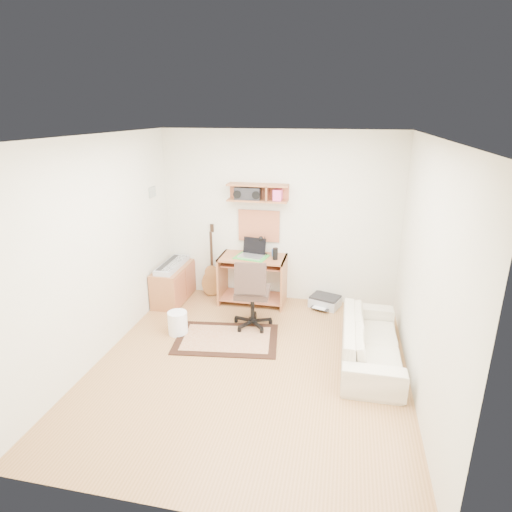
% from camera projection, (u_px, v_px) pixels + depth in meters
% --- Properties ---
extents(floor, '(3.60, 4.00, 0.01)m').
position_uv_depth(floor, '(250.00, 366.00, 5.03)').
color(floor, '#A97846').
rests_on(floor, ground).
extents(ceiling, '(3.60, 4.00, 0.01)m').
position_uv_depth(ceiling, '(249.00, 136.00, 4.19)').
color(ceiling, white).
rests_on(ceiling, ground).
extents(back_wall, '(3.60, 0.01, 2.60)m').
position_uv_depth(back_wall, '(279.00, 218.00, 6.47)').
color(back_wall, beige).
rests_on(back_wall, ground).
extents(left_wall, '(0.01, 4.00, 2.60)m').
position_uv_depth(left_wall, '(98.00, 251.00, 4.96)').
color(left_wall, beige).
rests_on(left_wall, ground).
extents(right_wall, '(0.01, 4.00, 2.60)m').
position_uv_depth(right_wall, '(426.00, 274.00, 4.26)').
color(right_wall, beige).
rests_on(right_wall, ground).
extents(wall_shelf, '(0.90, 0.25, 0.26)m').
position_uv_depth(wall_shelf, '(258.00, 193.00, 6.28)').
color(wall_shelf, '#A36239').
rests_on(wall_shelf, back_wall).
extents(cork_board, '(0.64, 0.03, 0.49)m').
position_uv_depth(cork_board, '(259.00, 226.00, 6.54)').
color(cork_board, '#A58352').
rests_on(cork_board, back_wall).
extents(wall_photo, '(0.02, 0.20, 0.15)m').
position_uv_depth(wall_photo, '(152.00, 192.00, 6.21)').
color(wall_photo, '#4C8CBF').
rests_on(wall_photo, left_wall).
extents(desk, '(1.00, 0.55, 0.75)m').
position_uv_depth(desk, '(253.00, 280.00, 6.57)').
color(desk, '#A36239').
rests_on(desk, floor).
extents(laptop, '(0.42, 0.42, 0.28)m').
position_uv_depth(laptop, '(251.00, 248.00, 6.39)').
color(laptop, silver).
rests_on(laptop, desk).
extents(speaker, '(0.08, 0.08, 0.18)m').
position_uv_depth(speaker, '(275.00, 254.00, 6.31)').
color(speaker, black).
rests_on(speaker, desk).
extents(desk_lamp, '(0.10, 0.10, 0.30)m').
position_uv_depth(desk_lamp, '(265.00, 245.00, 6.50)').
color(desk_lamp, black).
rests_on(desk_lamp, desk).
extents(pencil_cup, '(0.07, 0.07, 0.11)m').
position_uv_depth(pencil_cup, '(274.00, 253.00, 6.47)').
color(pencil_cup, '#375AA5').
rests_on(pencil_cup, desk).
extents(boombox, '(0.38, 0.17, 0.20)m').
position_uv_depth(boombox, '(248.00, 194.00, 6.31)').
color(boombox, black).
rests_on(boombox, wall_shelf).
extents(rug, '(1.42, 1.04, 0.02)m').
position_uv_depth(rug, '(227.00, 339.00, 5.60)').
color(rug, '#CBB488').
rests_on(rug, floor).
extents(task_chair, '(0.56, 0.56, 1.01)m').
position_uv_depth(task_chair, '(252.00, 292.00, 5.79)').
color(task_chair, '#33251E').
rests_on(task_chair, floor).
extents(cabinet, '(0.40, 0.90, 0.55)m').
position_uv_depth(cabinet, '(173.00, 284.00, 6.68)').
color(cabinet, '#A36239').
rests_on(cabinet, floor).
extents(music_keyboard, '(0.26, 0.83, 0.07)m').
position_uv_depth(music_keyboard, '(172.00, 265.00, 6.58)').
color(music_keyboard, '#B2B5BA').
rests_on(music_keyboard, cabinet).
extents(guitar, '(0.36, 0.28, 1.17)m').
position_uv_depth(guitar, '(211.00, 261.00, 6.77)').
color(guitar, '#935D2D').
rests_on(guitar, floor).
extents(waste_basket, '(0.28, 0.28, 0.31)m').
position_uv_depth(waste_basket, '(178.00, 323.00, 5.70)').
color(waste_basket, white).
rests_on(waste_basket, floor).
extents(printer, '(0.51, 0.45, 0.16)m').
position_uv_depth(printer, '(325.00, 301.00, 6.52)').
color(printer, '#A5A8AA').
rests_on(printer, floor).
extents(sofa, '(0.50, 1.70, 0.66)m').
position_uv_depth(sofa, '(372.00, 334.00, 5.05)').
color(sofa, beige).
rests_on(sofa, floor).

